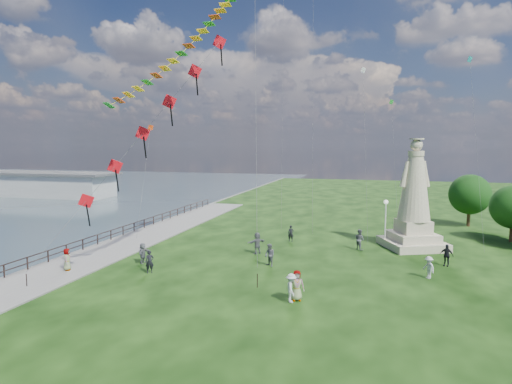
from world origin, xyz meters
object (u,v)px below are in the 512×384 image
(person_0, at_px, (150,262))
(person_11, at_px, (257,243))
(person_4, at_px, (297,285))
(person_8, at_px, (429,267))
(person_1, at_px, (270,255))
(person_5, at_px, (143,253))
(pier_pavilion, at_px, (39,184))
(person_2, at_px, (291,288))
(person_9, at_px, (446,255))
(person_7, at_px, (359,239))
(lamppost, at_px, (386,213))
(statue, at_px, (414,207))
(person_6, at_px, (291,233))
(person_10, at_px, (67,261))

(person_0, height_order, person_11, person_11)
(person_4, distance_m, person_8, 10.16)
(person_1, xyz_separation_m, person_5, (-9.50, -1.80, -0.06))
(pier_pavilion, bearing_deg, person_8, -28.35)
(person_2, relative_size, person_9, 1.01)
(person_7, height_order, person_9, person_7)
(person_8, xyz_separation_m, person_9, (1.61, 3.52, 0.06))
(lamppost, distance_m, person_7, 3.57)
(person_0, bearing_deg, person_2, -44.90)
(person_0, distance_m, person_4, 11.18)
(pier_pavilion, distance_m, person_7, 64.35)
(person_9, bearing_deg, person_7, 174.50)
(person_1, distance_m, person_8, 11.03)
(statue, relative_size, person_0, 5.96)
(person_6, height_order, person_8, person_6)
(person_2, relative_size, person_6, 1.10)
(statue, relative_size, person_1, 5.66)
(person_4, relative_size, person_6, 1.17)
(lamppost, distance_m, person_9, 7.15)
(person_7, xyz_separation_m, person_8, (4.82, -6.85, -0.14))
(statue, distance_m, person_10, 28.21)
(person_6, height_order, person_7, person_7)
(statue, xyz_separation_m, person_8, (0.36, -8.90, -2.84))
(person_4, distance_m, person_5, 13.49)
(lamppost, xyz_separation_m, person_7, (-2.12, -1.95, -2.10))
(lamppost, distance_m, person_6, 8.69)
(pier_pavilion, height_order, statue, statue)
(lamppost, relative_size, person_6, 2.74)
(person_1, relative_size, person_7, 0.94)
(pier_pavilion, distance_m, person_1, 62.31)
(person_11, bearing_deg, lamppost, 161.36)
(lamppost, relative_size, person_10, 2.63)
(person_5, bearing_deg, person_10, 127.11)
(person_11, bearing_deg, person_7, 156.92)
(lamppost, xyz_separation_m, person_4, (-5.13, -15.27, -2.11))
(person_4, bearing_deg, pier_pavilion, 124.77)
(pier_pavilion, xyz_separation_m, person_2, (55.04, -40.89, -1.01))
(statue, bearing_deg, lamppost, 158.56)
(pier_pavilion, relative_size, person_0, 18.78)
(person_0, relative_size, person_5, 1.02)
(person_0, distance_m, person_6, 14.53)
(person_9, bearing_deg, pier_pavilion, 176.64)
(pier_pavilion, distance_m, person_6, 58.06)
(person_4, bearing_deg, statue, 45.10)
(statue, height_order, person_2, statue)
(person_2, bearing_deg, person_4, -55.68)
(person_5, relative_size, person_9, 0.95)
(person_5, xyz_separation_m, person_8, (20.53, 1.91, -0.03))
(person_7, distance_m, person_11, 8.88)
(person_1, height_order, person_7, person_7)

